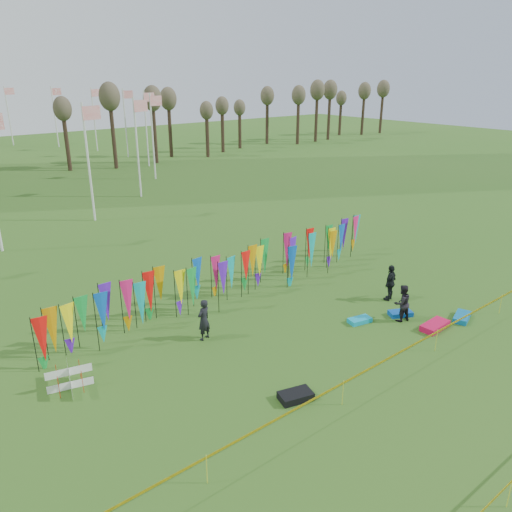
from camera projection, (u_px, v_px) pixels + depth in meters
ground at (353, 365)px, 17.91m from camera, size 160.00×160.00×0.00m
banner_row at (238, 270)px, 22.90m from camera, size 18.64×0.64×2.21m
caution_tape_near at (381, 364)px, 16.56m from camera, size 26.00×0.02×0.90m
tree_line at (262, 101)px, 66.70m from camera, size 53.92×1.92×7.84m
box_kite at (70, 379)px, 16.38m from camera, size 0.75×0.75×0.83m
person_left at (204, 320)px, 19.34m from camera, size 0.71×0.60×1.69m
person_mid at (402, 303)px, 20.82m from camera, size 0.88×0.67×1.61m
person_right at (390, 283)px, 22.72m from camera, size 1.11×0.80×1.70m
kite_bag_turquoise at (360, 320)px, 20.89m from camera, size 1.05×0.68×0.19m
kite_bag_blue at (400, 313)px, 21.47m from camera, size 1.11×0.90×0.21m
kite_bag_red at (435, 326)px, 20.38m from camera, size 1.39×0.69×0.25m
kite_bag_black at (296, 396)px, 15.98m from camera, size 1.20×0.88×0.25m
kite_bag_teal at (462, 317)px, 21.14m from camera, size 1.26×0.90×0.22m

